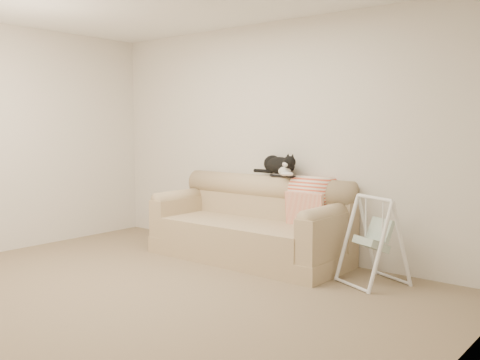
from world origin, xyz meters
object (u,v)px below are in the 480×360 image
Objects in this scene: sofa at (252,227)px; tuxedo_cat at (279,165)px; remote_b at (290,176)px; remote_a at (278,175)px; baby_swing at (374,240)px.

tuxedo_cat is (0.18, 0.26, 0.67)m from sofa.
remote_a is at bearing 179.39° from remote_b.
sofa is at bearing -123.67° from tuxedo_cat.
sofa is 12.85× the size of remote_b.
remote_b is 1.24m from baby_swing.
remote_b is at bearing -13.96° from tuxedo_cat.
baby_swing is (1.10, -0.26, -0.50)m from remote_b.
tuxedo_cat is 1.45m from baby_swing.
remote_b reaches higher than sofa.
sofa is 0.63m from remote_a.
sofa is at bearing -129.70° from remote_a.
sofa is 1.45m from baby_swing.
remote_b is (0.35, 0.22, 0.56)m from sofa.
tuxedo_cat reaches higher than baby_swing.
baby_swing is at bearing -13.35° from remote_b.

